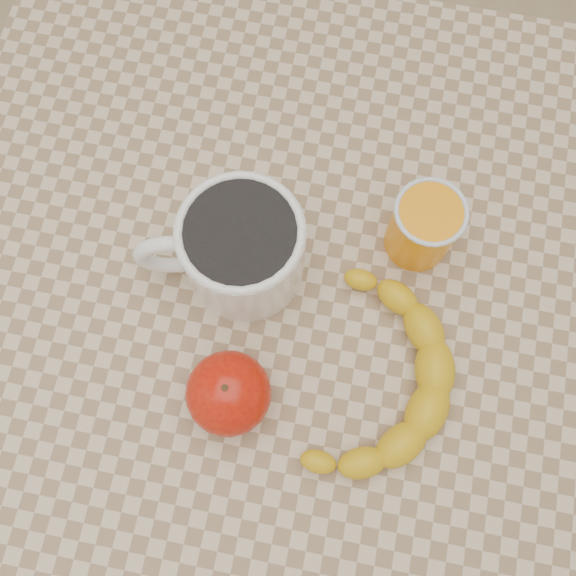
% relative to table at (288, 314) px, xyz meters
% --- Properties ---
extents(ground, '(3.00, 3.00, 0.00)m').
position_rel_table_xyz_m(ground, '(0.00, 0.00, -0.66)').
color(ground, tan).
rests_on(ground, ground).
extents(table, '(0.80, 0.80, 0.75)m').
position_rel_table_xyz_m(table, '(0.00, 0.00, 0.00)').
color(table, '#C9B18E').
rests_on(table, ground).
extents(coffee_mug, '(0.18, 0.15, 0.10)m').
position_rel_table_xyz_m(coffee_mug, '(-0.05, 0.02, 0.14)').
color(coffee_mug, white).
rests_on(coffee_mug, table).
extents(orange_juice_glass, '(0.07, 0.07, 0.08)m').
position_rel_table_xyz_m(orange_juice_glass, '(0.12, 0.08, 0.13)').
color(orange_juice_glass, orange).
rests_on(orange_juice_glass, table).
extents(apple, '(0.10, 0.10, 0.08)m').
position_rel_table_xyz_m(apple, '(-0.03, -0.12, 0.12)').
color(apple, '#A30C05').
rests_on(apple, table).
extents(banana, '(0.29, 0.33, 0.04)m').
position_rel_table_xyz_m(banana, '(0.10, -0.08, 0.11)').
color(banana, gold).
rests_on(banana, table).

